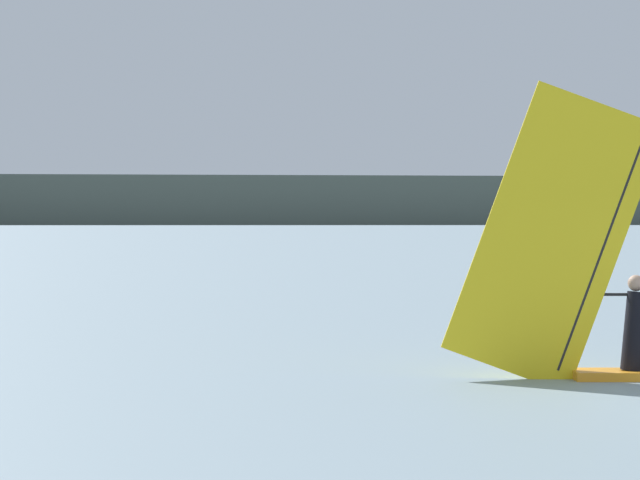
# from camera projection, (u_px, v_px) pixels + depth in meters

# --- Properties ---
(windsurfer) EXTENTS (4.18, 1.11, 4.42)m
(windsurfer) POSITION_uv_depth(u_px,v_px,m) (601.00, 293.00, 18.67)
(windsurfer) COLOR orange
(windsurfer) RESTS_ON ground_plane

